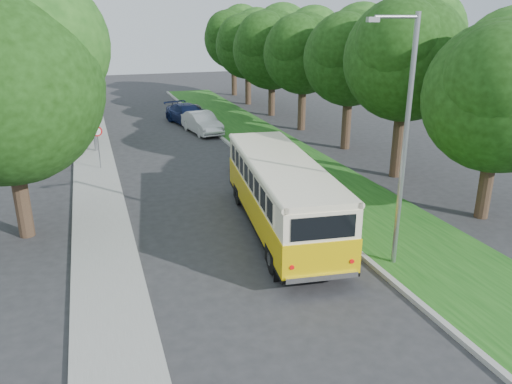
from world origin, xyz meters
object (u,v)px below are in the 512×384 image
object	(u,v)px
lamppost_near	(403,138)
car_blue	(188,114)
car_silver	(246,165)
vintage_bus	(281,196)
car_grey	(193,114)
lamppost_far	(87,84)
car_white	(202,123)

from	to	relation	value
lamppost_near	car_blue	distance (m)	25.50
car_blue	car_silver	bearing A→B (deg)	-103.66
car_silver	car_blue	size ratio (longest dim) A/B	0.70
vintage_bus	car_grey	world-z (taller)	vintage_bus
lamppost_far	car_blue	xyz separation A→B (m)	(7.14, 6.68, -3.37)
car_blue	lamppost_far	bearing A→B (deg)	-151.14
car_blue	car_white	bearing A→B (deg)	-99.27
car_silver	car_white	world-z (taller)	car_white
vintage_bus	car_grey	bearing A→B (deg)	93.87
lamppost_far	car_white	xyz separation A→B (m)	(7.44, 3.17, -3.37)
car_grey	vintage_bus	bearing A→B (deg)	-96.37
lamppost_near	car_silver	world-z (taller)	lamppost_near
vintage_bus	car_blue	bearing A→B (deg)	95.08
car_blue	car_grey	xyz separation A→B (m)	(0.47, 0.41, -0.08)
car_blue	car_grey	world-z (taller)	car_blue
lamppost_far	vintage_bus	size ratio (longest dim) A/B	0.77
vintage_bus	car_blue	world-z (taller)	vintage_bus
lamppost_far	car_silver	size ratio (longest dim) A/B	2.07
vintage_bus	car_grey	distance (m)	21.79
car_silver	lamppost_far	bearing A→B (deg)	144.89
vintage_bus	car_silver	xyz separation A→B (m)	(0.82, 7.02, -0.83)
car_white	car_blue	distance (m)	3.52
lamppost_near	car_grey	bearing A→B (deg)	92.89
car_silver	lamppost_near	bearing A→B (deg)	-70.25
lamppost_far	vintage_bus	xyz separation A→B (m)	(6.46, -14.66, -2.66)
lamppost_near	car_blue	size ratio (longest dim) A/B	1.55
car_grey	car_blue	bearing A→B (deg)	-142.56
car_white	car_grey	bearing A→B (deg)	78.62
lamppost_near	lamppost_far	distance (m)	20.53
lamppost_near	car_silver	bearing A→B (deg)	98.49
car_silver	car_grey	bearing A→B (deg)	99.97
lamppost_near	lamppost_far	bearing A→B (deg)	115.71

